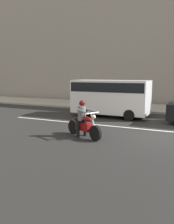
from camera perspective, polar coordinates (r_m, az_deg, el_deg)
ground_plane at (r=10.82m, az=17.83°, el=-5.44°), size 80.00×80.00×0.00m
lane_marking_stripe at (r=11.66m, az=19.68°, el=-4.48°), size 18.00×0.14×0.01m
motorcycle_with_rider_gray at (r=9.98m, az=-0.85°, el=-2.42°), size 1.93×1.06×1.56m
parked_van_white at (r=14.91m, az=5.63°, el=3.90°), size 4.67×1.96×2.26m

